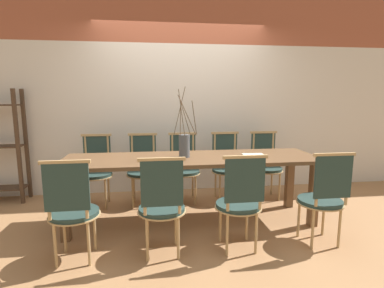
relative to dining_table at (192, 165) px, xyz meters
The scene contains 14 objects.
ground_plane 0.67m from the dining_table, ahead, with size 16.00×16.00×0.00m, color #9E7047.
wall_rear 1.56m from the dining_table, 90.00° to the left, with size 12.00×0.06×3.20m.
dining_table is the anchor object (origin of this frame).
chair_near_leftend 1.36m from the dining_table, 147.80° to the right, with size 0.45×0.45×0.95m.
chair_near_left 0.82m from the dining_table, 117.22° to the right, with size 0.45×0.45×0.95m.
chair_near_center 0.82m from the dining_table, 63.82° to the right, with size 0.45×0.45×0.95m.
chair_near_right 1.40m from the dining_table, 31.20° to the right, with size 0.45×0.45×0.95m.
chair_far_leftend 1.40m from the dining_table, 148.94° to the left, with size 0.45×0.45×0.95m.
chair_far_left 0.93m from the dining_table, 128.65° to the left, with size 0.45×0.45×0.95m.
chair_far_center 0.74m from the dining_table, 91.55° to the left, with size 0.45×0.45×0.95m.
chair_far_right 0.94m from the dining_table, 50.63° to the left, with size 0.45×0.45×0.95m.
chair_far_rightend 1.38m from the dining_table, 31.63° to the left, with size 0.45×0.45×0.95m.
vase_centerpiece 0.26m from the dining_table, 169.75° to the left, with size 0.27×0.27×0.79m.
book_stack 0.73m from the dining_table, ahead, with size 0.25×0.18×0.01m.
Camera 1 is at (-0.44, -3.29, 1.46)m, focal length 28.00 mm.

